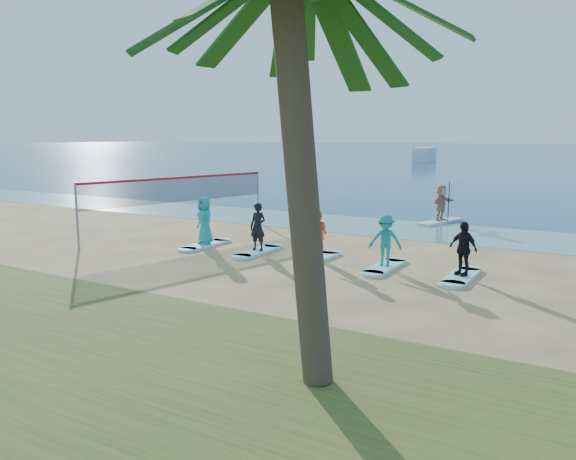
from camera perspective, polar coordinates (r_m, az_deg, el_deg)
The scene contains 17 objects.
ground at distance 17.75m, azimuth -7.03°, elevation -4.07°, with size 600.00×600.00×0.00m, color tan.
shallow_water at distance 26.70m, azimuth 6.75°, elevation 0.54°, with size 600.00×600.00×0.00m, color teal.
ocean at distance 174.05m, azimuth 27.09°, elevation 7.14°, with size 600.00×600.00×0.00m, color navy.
volleyball_net at distance 24.12m, azimuth -11.01°, elevation 4.01°, with size 2.28×8.82×2.50m.
paddleboard at distance 28.13m, azimuth 15.23°, elevation 0.83°, with size 0.70×3.00×0.12m, color silver.
paddleboarder at distance 28.01m, azimuth 15.31°, elevation 2.69°, with size 1.59×0.51×1.72m, color tan.
boat_offshore_a at distance 96.18m, azimuth 13.69°, elevation 6.79°, with size 2.60×8.33×2.24m, color silver.
surfboard_0 at distance 21.65m, azimuth -8.39°, elevation -1.51°, with size 0.70×2.20×0.09m, color #A4F8FF.
student_0 at distance 21.49m, azimuth -8.45°, elevation 0.96°, with size 0.88×0.57×1.80m, color teal.
surfboard_1 at distance 20.26m, azimuth -3.06°, elevation -2.18°, with size 0.70×2.20×0.09m, color #A4F8FF.
student_1 at distance 20.09m, azimuth -3.08°, elevation 0.34°, with size 0.62×0.41×1.71m, color black.
surfboard_2 at distance 19.06m, azimuth 3.00°, elevation -2.92°, with size 0.70×2.20×0.09m, color #A4F8FF.
student_2 at distance 18.90m, azimuth 3.02°, elevation -0.42°, with size 0.78×0.61×1.60m, color orange.
surfboard_3 at distance 18.12m, azimuth 9.79°, elevation -3.71°, with size 0.70×2.20×0.09m, color #A4F8FF.
student_3 at distance 17.94m, azimuth 9.86°, elevation -1.04°, with size 1.05×0.60×1.63m, color teal.
surfboard_4 at distance 17.45m, azimuth 17.22°, elevation -4.52°, with size 0.70×2.20×0.09m, color #A4F8FF.
student_4 at distance 17.27m, azimuth 17.35°, elevation -1.79°, with size 0.94×0.39×1.60m, color black.
Camera 1 is at (10.52, -13.69, 4.15)m, focal length 35.00 mm.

